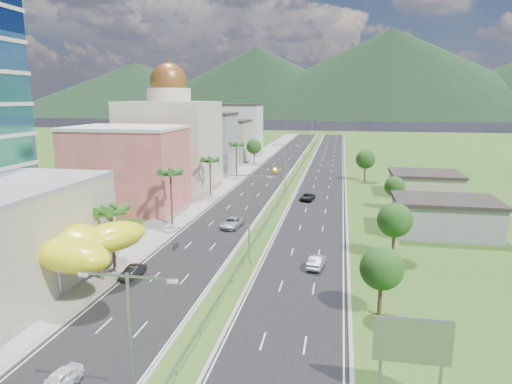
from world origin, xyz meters
The scene contains 36 objects.
ground centered at (0.00, 0.00, 0.00)m, with size 500.00×500.00×0.00m, color #2D5119.
road_left centered at (-7.50, 90.00, 0.02)m, with size 11.00×260.00×0.04m, color black.
road_right centered at (7.50, 90.00, 0.02)m, with size 11.00×260.00×0.04m, color black.
sidewalk_left centered at (-17.00, 90.00, 0.06)m, with size 7.00×260.00×0.12m, color gray.
median_guardrail centered at (0.00, 71.99, 0.62)m, with size 0.10×216.06×0.76m.
streetlight_median_a centered at (0.00, -25.00, 6.75)m, with size 6.04×0.25×11.00m.
streetlight_median_b centered at (0.00, 10.00, 6.75)m, with size 6.04×0.25×11.00m.
streetlight_median_c centered at (0.00, 50.00, 6.75)m, with size 6.04×0.25×11.00m.
streetlight_median_d centered at (0.00, 95.00, 6.75)m, with size 6.04×0.25×11.00m.
streetlight_median_e centered at (0.00, 140.00, 6.75)m, with size 6.04×0.25×11.00m.
lime_canopy centered at (-20.00, -4.00, 4.99)m, with size 18.00×15.00×7.40m.
pink_shophouse centered at (-28.00, 32.00, 7.50)m, with size 20.00×15.00×15.00m, color #B8544B.
domed_building centered at (-28.00, 55.00, 11.35)m, with size 20.00×20.00×28.70m.
midrise_grey centered at (-27.00, 80.00, 8.00)m, with size 16.00×15.00×16.00m, color gray.
midrise_beige centered at (-27.00, 102.00, 6.50)m, with size 16.00×15.00×13.00m, color #B1AA92.
midrise_white centered at (-27.00, 125.00, 9.00)m, with size 16.00×15.00×18.00m, color silver.
billboard centered at (17.00, -18.00, 4.42)m, with size 5.20×0.35×6.20m.
shed_near centered at (28.00, 25.00, 2.50)m, with size 15.00×10.00×5.00m, color gray.
shed_far centered at (30.00, 55.00, 2.20)m, with size 14.00×12.00×4.40m, color #B1AA92.
palm_tree_b centered at (-15.50, 2.00, 7.06)m, with size 3.60×3.60×8.10m.
palm_tree_c centered at (-15.50, 22.00, 8.50)m, with size 3.60×3.60×9.60m.
palm_tree_d centered at (-15.50, 45.00, 7.54)m, with size 3.60×3.60×8.60m.
palm_tree_e centered at (-15.50, 70.00, 8.31)m, with size 3.60×3.60×9.40m.
leafy_tree_lfar centered at (-15.50, 95.00, 5.58)m, with size 4.90×4.90×8.05m.
leafy_tree_ra centered at (16.00, -5.00, 4.78)m, with size 4.20×4.20×6.90m.
leafy_tree_rb centered at (19.00, 12.00, 5.18)m, with size 4.55×4.55×7.47m.
leafy_tree_rc centered at (22.00, 40.00, 4.37)m, with size 3.85×3.85×6.33m.
leafy_tree_rd centered at (18.00, 70.00, 5.58)m, with size 4.90×4.90×8.05m.
mountain_ridge centered at (60.00, 450.00, 0.00)m, with size 860.00×140.00×90.00m, color black, non-canonical shape.
car_white_near_left centered at (-7.73, -21.35, 0.72)m, with size 1.62×4.02×1.37m, color white.
car_dark_left centered at (-11.86, -0.58, 0.71)m, with size 1.42×4.07×1.34m, color black.
car_silver_mid_left centered at (-5.29, 22.17, 0.82)m, with size 2.59×5.61×1.56m, color #AAACB2.
car_yellow_far_left centered at (-6.35, 79.24, 0.71)m, with size 1.87×4.59×1.33m, color yellow.
car_silver_right centered at (9.29, 6.59, 0.82)m, with size 1.65×4.73×1.56m, color #93959A.
car_dark_far_right centered at (5.38, 44.77, 0.78)m, with size 2.46×5.33×1.48m, color black.
motorcycle centered at (-10.50, 10.10, 0.67)m, with size 0.60×1.98×1.26m, color black.
Camera 1 is at (11.72, -47.70, 20.76)m, focal length 32.00 mm.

